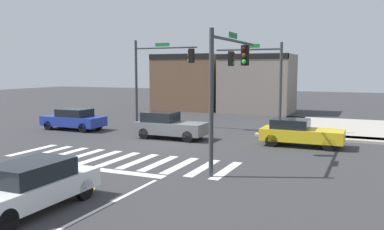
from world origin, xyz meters
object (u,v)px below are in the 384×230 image
traffic_signal_northeast (258,71)px  car_blue (74,119)px  traffic_signal_northwest (158,68)px  car_white (30,186)px  car_gray (169,125)px  traffic_signal_southeast (229,72)px  car_yellow (299,133)px

traffic_signal_northeast → car_blue: bearing=16.3°
traffic_signal_northwest → traffic_signal_northeast: bearing=1.9°
car_white → car_blue: bearing=35.6°
car_blue → car_gray: size_ratio=1.03×
traffic_signal_northwest → car_blue: bearing=-146.1°
traffic_signal_southeast → traffic_signal_northeast: 9.30m
traffic_signal_southeast → traffic_signal_northeast: (-1.14, 9.23, -0.02)m
traffic_signal_northeast → traffic_signal_southeast: bearing=97.0°
car_yellow → car_gray: car_gray is taller
traffic_signal_northwest → car_white: (4.79, -16.75, -3.45)m
traffic_signal_northwest → car_yellow: traffic_signal_northwest is taller
traffic_signal_northeast → car_gray: bearing=43.2°
car_yellow → traffic_signal_southeast: bearing=-109.7°
car_yellow → car_blue: (-15.15, -0.07, 0.00)m
traffic_signal_northeast → car_blue: (-11.93, -3.49, -3.26)m
car_gray → car_blue: bearing=175.7°
traffic_signal_northwest → car_yellow: size_ratio=1.44×
traffic_signal_southeast → car_yellow: size_ratio=1.35×
car_white → car_gray: car_gray is taller
car_yellow → car_gray: bearing=-175.1°
car_yellow → car_white: 14.64m
car_blue → traffic_signal_northwest: bearing=33.9°
car_blue → car_white: car_blue is taller
traffic_signal_northwest → traffic_signal_northeast: traffic_signal_northwest is taller
traffic_signal_southeast → car_gray: 8.18m
traffic_signal_southeast → car_blue: bearing=66.3°
traffic_signal_southeast → car_gray: size_ratio=1.39×
traffic_signal_southeast → car_yellow: 6.99m
traffic_signal_northeast → car_gray: size_ratio=1.39×
traffic_signal_southeast → car_white: size_ratio=1.29×
car_yellow → car_gray: size_ratio=1.03×
car_yellow → car_white: (-5.51, -13.56, 0.01)m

